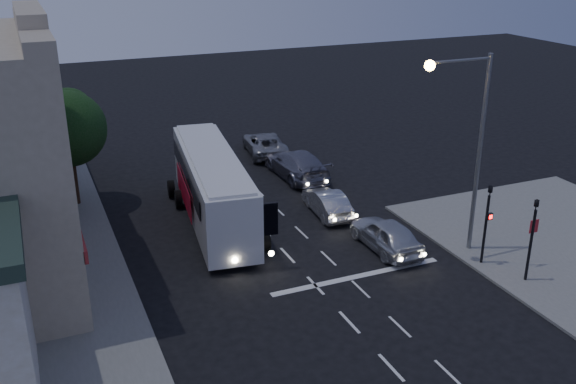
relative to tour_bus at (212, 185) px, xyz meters
name	(u,v)px	position (x,y,z in m)	size (l,w,h in m)	color
ground	(337,309)	(1.97, -10.04, -1.96)	(120.00, 120.00, 0.00)	black
road_markings	(329,266)	(3.26, -6.73, -1.95)	(8.00, 30.55, 0.01)	silver
tour_bus	(212,185)	(0.00, 0.00, 0.00)	(3.93, 12.03, 3.62)	silver
car_suv	(386,234)	(6.45, -6.24, -1.20)	(1.78, 4.43, 1.51)	silver
car_sedan_a	(327,202)	(5.73, -1.49, -1.29)	(1.41, 4.05, 1.34)	silver
car_sedan_b	(297,164)	(6.54, 4.29, -1.12)	(2.34, 5.77, 1.67)	gray
car_sedan_c	(265,144)	(6.41, 9.29, -1.24)	(2.39, 5.18, 1.44)	#959698
traffic_signal_main	(487,215)	(9.57, -9.26, 0.46)	(0.25, 0.35, 4.10)	black
traffic_signal_side	(533,230)	(10.27, -11.24, 0.46)	(0.18, 0.15, 4.10)	black
regulatory_sign	(532,235)	(11.27, -10.28, -0.36)	(0.45, 0.12, 2.20)	slate
streetlight	(470,133)	(9.32, -7.84, 3.78)	(3.32, 0.44, 9.00)	slate
street_tree	(67,125)	(-6.23, 4.98, 2.54)	(4.00, 4.00, 6.20)	black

